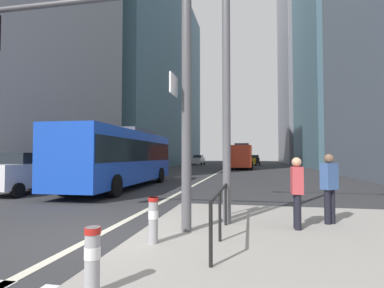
# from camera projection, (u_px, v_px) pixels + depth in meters

# --- Properties ---
(ground_plane) EXTENTS (160.00, 160.00, 0.00)m
(ground_plane) POSITION_uv_depth(u_px,v_px,m) (211.00, 176.00, 26.23)
(ground_plane) COLOR #303033
(lane_centre_line) EXTENTS (0.20, 80.00, 0.01)m
(lane_centre_line) POSITION_uv_depth(u_px,v_px,m) (222.00, 171.00, 36.03)
(lane_centre_line) COLOR beige
(lane_centre_line) RESTS_ON ground
(office_tower_left_mid) EXTENTS (12.20, 25.92, 39.74)m
(office_tower_left_mid) POSITION_uv_depth(u_px,v_px,m) (131.00, 47.00, 49.67)
(office_tower_left_mid) COLOR slate
(office_tower_left_mid) RESTS_ON ground
(office_tower_left_far) EXTENTS (10.18, 20.23, 39.31)m
(office_tower_left_far) POSITION_uv_depth(u_px,v_px,m) (174.00, 87.00, 77.88)
(office_tower_left_far) COLOR slate
(office_tower_left_far) RESTS_ON ground
(office_tower_right_mid) EXTENTS (10.22, 22.21, 44.65)m
(office_tower_right_mid) POSITION_uv_depth(u_px,v_px,m) (335.00, 30.00, 48.51)
(office_tower_right_mid) COLOR slate
(office_tower_right_mid) RESTS_ON ground
(office_tower_right_far) EXTENTS (11.24, 25.35, 53.41)m
(office_tower_right_far) POSITION_uv_depth(u_px,v_px,m) (305.00, 56.00, 74.36)
(office_tower_right_far) COLOR gray
(office_tower_right_far) RESTS_ON ground
(city_bus_blue_oncoming) EXTENTS (2.89, 11.18, 3.40)m
(city_bus_blue_oncoming) POSITION_uv_depth(u_px,v_px,m) (122.00, 155.00, 16.65)
(city_bus_blue_oncoming) COLOR blue
(city_bus_blue_oncoming) RESTS_ON ground
(sedan_white_oncoming) EXTENTS (2.05, 4.30, 1.94)m
(sedan_white_oncoming) POSITION_uv_depth(u_px,v_px,m) (25.00, 173.00, 14.35)
(sedan_white_oncoming) COLOR silver
(sedan_white_oncoming) RESTS_ON ground
(city_bus_red_receding) EXTENTS (2.80, 10.91, 3.40)m
(city_bus_red_receding) POSITION_uv_depth(u_px,v_px,m) (243.00, 155.00, 41.24)
(city_bus_red_receding) COLOR red
(city_bus_red_receding) RESTS_ON ground
(car_oncoming_mid) EXTENTS (2.13, 4.55, 1.94)m
(car_oncoming_mid) POSITION_uv_depth(u_px,v_px,m) (198.00, 160.00, 57.52)
(car_oncoming_mid) COLOR silver
(car_oncoming_mid) RESTS_ON ground
(car_receding_near) EXTENTS (2.07, 4.27, 1.94)m
(car_receding_near) POSITION_uv_depth(u_px,v_px,m) (251.00, 160.00, 55.84)
(car_receding_near) COLOR gold
(car_receding_near) RESTS_ON ground
(car_receding_far) EXTENTS (2.11, 4.19, 1.94)m
(car_receding_far) POSITION_uv_depth(u_px,v_px,m) (255.00, 160.00, 56.66)
(car_receding_far) COLOR black
(car_receding_far) RESTS_ON ground
(traffic_signal_gantry) EXTENTS (5.49, 0.65, 6.00)m
(traffic_signal_gantry) POSITION_uv_depth(u_px,v_px,m) (112.00, 59.00, 7.01)
(traffic_signal_gantry) COLOR #515156
(traffic_signal_gantry) RESTS_ON median_island
(street_lamp_post) EXTENTS (5.50, 0.32, 8.00)m
(street_lamp_post) POSITION_uv_depth(u_px,v_px,m) (226.00, 18.00, 7.51)
(street_lamp_post) COLOR #56565B
(street_lamp_post) RESTS_ON median_island
(bollard_left) EXTENTS (0.20, 0.20, 0.79)m
(bollard_left) POSITION_uv_depth(u_px,v_px,m) (92.00, 257.00, 3.56)
(bollard_left) COLOR #99999E
(bollard_left) RESTS_ON median_island
(bollard_right) EXTENTS (0.20, 0.20, 0.86)m
(bollard_right) POSITION_uv_depth(u_px,v_px,m) (153.00, 218.00, 5.64)
(bollard_right) COLOR #99999E
(bollard_right) RESTS_ON median_island
(pedestrian_railing) EXTENTS (0.06, 4.13, 0.98)m
(pedestrian_railing) POSITION_uv_depth(u_px,v_px,m) (223.00, 199.00, 6.44)
(pedestrian_railing) COLOR black
(pedestrian_railing) RESTS_ON median_island
(pedestrian_waiting) EXTENTS (0.24, 0.38, 1.61)m
(pedestrian_waiting) POSITION_uv_depth(u_px,v_px,m) (297.00, 189.00, 6.74)
(pedestrian_waiting) COLOR black
(pedestrian_waiting) RESTS_ON median_island
(pedestrian_far) EXTENTS (0.45, 0.42, 1.69)m
(pedestrian_far) POSITION_uv_depth(u_px,v_px,m) (329.00, 185.00, 7.26)
(pedestrian_far) COLOR black
(pedestrian_far) RESTS_ON median_island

